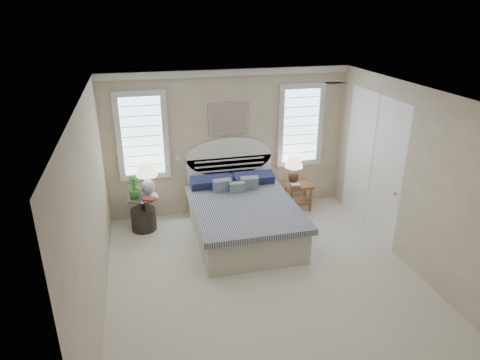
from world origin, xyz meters
name	(u,v)px	position (x,y,z in m)	size (l,w,h in m)	color
floor	(266,282)	(0.00, 0.00, 0.00)	(4.50, 5.00, 0.01)	beige
ceiling	(272,97)	(0.00, 0.00, 2.70)	(4.50, 5.00, 0.01)	white
wall_back	(228,143)	(0.00, 2.50, 1.35)	(4.50, 0.02, 2.70)	tan
wall_left	(92,216)	(-2.25, 0.00, 1.35)	(0.02, 5.00, 2.70)	tan
wall_right	(417,182)	(2.25, 0.00, 1.35)	(0.02, 5.00, 2.70)	tan
crown_molding	(228,72)	(0.00, 2.46, 2.64)	(4.50, 0.08, 0.12)	silver
hvac_vent	(334,83)	(1.20, 0.80, 2.68)	(0.30, 0.20, 0.02)	#B2B2B2
switch_plate	(178,157)	(-0.95, 2.48, 1.15)	(0.08, 0.01, 0.12)	silver
window_left	(142,136)	(-1.55, 2.48, 1.60)	(0.90, 0.06, 1.60)	silver
window_right	(300,125)	(1.40, 2.48, 1.60)	(0.90, 0.06, 1.60)	silver
painting	(229,119)	(0.00, 2.46, 1.82)	(0.74, 0.04, 0.58)	silver
closet_door	(372,164)	(2.23, 1.20, 1.20)	(0.02, 1.80, 2.40)	white
bed	(242,214)	(0.00, 1.46, 0.39)	(1.72, 2.28, 1.47)	#BAB7A3
side_table_left	(143,209)	(-1.65, 2.05, 0.39)	(0.56, 0.56, 0.63)	black
nightstand_right	(298,191)	(1.30, 2.15, 0.39)	(0.50, 0.40, 0.53)	brown
floor_pot	(144,219)	(-1.66, 2.04, 0.20)	(0.44, 0.44, 0.40)	black
lamp_left	(147,174)	(-1.53, 2.15, 1.00)	(0.45, 0.45, 0.60)	silver
lamp_right	(294,166)	(1.22, 2.24, 0.88)	(0.38, 0.38, 0.57)	black
potted_plant	(134,188)	(-1.77, 2.03, 0.82)	(0.21, 0.21, 0.38)	#32762F
books_left	(149,199)	(-1.53, 1.90, 0.64)	(0.24, 0.20, 0.03)	maroon
books_right	(295,186)	(1.17, 2.00, 0.57)	(0.20, 0.15, 0.08)	maroon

